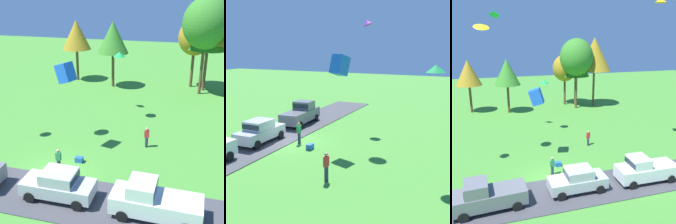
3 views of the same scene
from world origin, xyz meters
TOP-DOWN VIEW (x-y plane):
  - ground_plane at (0.00, 0.00)m, footprint 120.00×120.00m
  - pavement_strip at (0.00, -2.16)m, footprint 36.00×4.40m
  - car_pickup_mid_row at (-5.28, -2.51)m, footprint 5.10×2.28m
  - car_sedan_far_end at (1.39, -2.23)m, footprint 4.41×1.97m
  - person_watching_sky at (0.11, 0.60)m, footprint 0.36×0.24m
  - person_on_lawn at (5.42, 5.72)m, footprint 0.36×0.24m
  - cooler_box at (1.02, 2.11)m, footprint 0.56×0.40m
  - kite_delta_mid_center at (-8.04, 3.20)m, footprint 1.02×1.11m
  - kite_delta_low_drifter at (1.84, 10.91)m, footprint 1.33×1.34m
  - kite_box_high_right at (-0.44, 3.88)m, footprint 1.59×1.34m

SIDE VIEW (x-z plane):
  - ground_plane at x=0.00m, z-range 0.00..0.00m
  - pavement_strip at x=0.00m, z-range 0.00..0.06m
  - cooler_box at x=1.02m, z-range 0.00..0.40m
  - person_watching_sky at x=0.11m, z-range 0.02..1.73m
  - person_on_lawn at x=5.42m, z-range 0.02..1.73m
  - car_sedan_far_end at x=1.39m, z-range 0.12..1.96m
  - car_pickup_mid_row at x=-5.28m, z-range 0.04..2.18m
  - kite_box_high_right at x=-0.44m, z-range 5.41..7.03m
  - kite_delta_low_drifter at x=1.84m, z-range 6.10..6.56m
  - kite_delta_mid_center at x=-8.04m, z-range 9.31..10.05m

